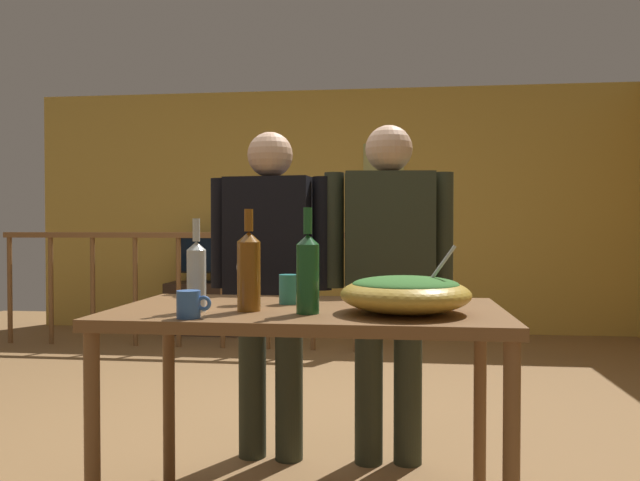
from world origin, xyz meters
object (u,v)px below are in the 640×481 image
flat_screen_tv (211,256)px  person_standing_left (270,267)px  stair_railing (227,274)px  person_standing_right (389,265)px  salad_bowl (405,292)px  framed_picture (384,164)px  tv_console (212,308)px  wine_bottle_amber (249,269)px  mug_blue (189,304)px  wine_bottle_green (308,271)px  wine_bottle_clear (196,274)px  mug_teal (289,289)px  wine_glass (247,269)px  serving_table (309,331)px

flat_screen_tv → person_standing_left: (1.27, -3.29, 0.10)m
stair_railing → person_standing_right: 2.98m
salad_bowl → framed_picture: bearing=92.0°
framed_picture → tv_console: bearing=-170.5°
wine_bottle_amber → mug_blue: wine_bottle_amber is taller
flat_screen_tv → salad_bowl: size_ratio=1.52×
wine_bottle_amber → wine_bottle_green: (0.21, -0.04, -0.00)m
wine_bottle_clear → mug_teal: (0.28, 0.24, -0.07)m
wine_bottle_clear → person_standing_right: size_ratio=0.20×
tv_console → wine_bottle_amber: size_ratio=2.59×
wine_glass → tv_console: bearing=108.4°
mug_teal → wine_glass: bearing=-172.7°
flat_screen_tv → wine_bottle_clear: (1.19, -4.12, 0.13)m
salad_bowl → mug_blue: salad_bowl is taller
serving_table → wine_glass: bearing=162.2°
wine_glass → flat_screen_tv: bearing=108.6°
wine_glass → person_standing_left: bearing=93.4°
stair_railing → person_standing_right: person_standing_right is taller
tv_console → wine_bottle_clear: bearing=-74.1°
stair_railing → person_standing_left: 2.75m
stair_railing → serving_table: stair_railing is taller
flat_screen_tv → wine_bottle_green: 4.42m
tv_console → wine_bottle_clear: wine_bottle_clear is taller
salad_bowl → wine_bottle_clear: 0.71m
wine_glass → serving_table: bearing=-17.8°
person_standing_left → person_standing_right: bearing=-174.6°
salad_bowl → wine_bottle_clear: (-0.70, -0.04, 0.06)m
wine_bottle_clear → person_standing_left: 0.84m
framed_picture → wine_bottle_amber: framed_picture is taller
framed_picture → stair_railing: 2.03m
stair_railing → mug_blue: (0.86, -3.57, 0.19)m
salad_bowl → wine_glass: 0.61m
tv_console → serving_table: size_ratio=0.66×
mug_teal → person_standing_left: size_ratio=0.07×
wine_bottle_clear → wine_bottle_green: 0.38m
stair_railing → wine_bottle_amber: bearing=-73.5°
person_standing_left → framed_picture: bearing=-91.9°
flat_screen_tv → person_standing_right: person_standing_right is taller
mug_blue → tv_console: bearing=105.7°
wine_bottle_amber → mug_teal: (0.10, 0.21, -0.09)m
framed_picture → mug_teal: 4.30m
serving_table → wine_bottle_amber: 0.32m
person_standing_left → wine_bottle_clear: bearing=89.5°
salad_bowl → person_standing_left: bearing=127.8°
framed_picture → salad_bowl: framed_picture is taller
mug_blue → wine_glass: bearing=75.7°
wine_glass → wine_bottle_clear: (-0.12, -0.22, -0.00)m
wine_bottle_green → person_standing_right: (0.26, 0.84, -0.03)m
person_standing_right → wine_bottle_amber: bearing=54.4°
framed_picture → serving_table: (-0.19, -4.30, -1.01)m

